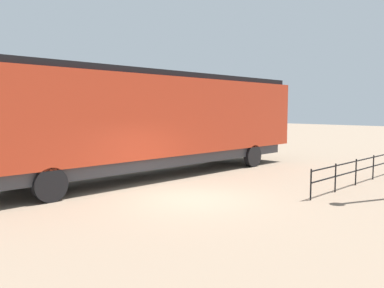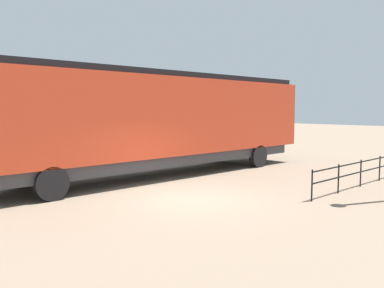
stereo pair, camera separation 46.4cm
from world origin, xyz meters
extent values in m
plane|color=#84705B|center=(0.00, 0.00, 0.00)|extent=(120.00, 120.00, 0.00)
cube|color=red|center=(-4.17, 1.88, 2.60)|extent=(3.15, 16.49, 3.19)
cube|color=black|center=(-4.17, 9.11, 2.12)|extent=(3.02, 2.03, 2.23)
cube|color=black|center=(-4.17, 1.88, 4.31)|extent=(2.83, 15.83, 0.24)
cube|color=#38383D|center=(-4.17, 1.88, 0.78)|extent=(2.83, 15.17, 0.45)
cylinder|color=black|center=(-5.59, 7.16, 0.55)|extent=(0.30, 1.10, 1.10)
cylinder|color=black|center=(-2.75, 7.16, 0.55)|extent=(0.30, 1.10, 1.10)
cylinder|color=black|center=(-5.59, -3.40, 0.55)|extent=(0.30, 1.10, 1.10)
cylinder|color=black|center=(-2.75, -3.40, 0.55)|extent=(0.30, 1.10, 1.10)
cube|color=black|center=(2.89, 7.78, 0.93)|extent=(0.04, 10.42, 0.04)
cube|color=black|center=(2.89, 7.78, 0.56)|extent=(0.04, 10.42, 0.04)
cylinder|color=black|center=(2.89, 2.57, 0.50)|extent=(0.05, 0.05, 1.01)
cylinder|color=black|center=(2.89, 4.31, 0.50)|extent=(0.05, 0.05, 1.01)
cylinder|color=black|center=(2.89, 6.05, 0.50)|extent=(0.05, 0.05, 1.01)
cylinder|color=black|center=(2.89, 7.78, 0.50)|extent=(0.05, 0.05, 1.01)
camera|label=1|loc=(8.87, -8.73, 2.90)|focal=36.54mm
camera|label=2|loc=(9.19, -8.39, 2.90)|focal=36.54mm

